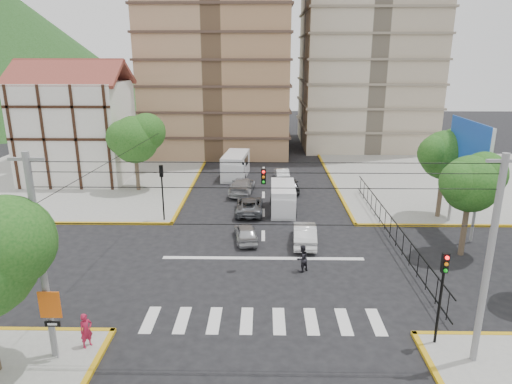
{
  "coord_description": "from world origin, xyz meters",
  "views": [
    {
      "loc": [
        0.0,
        -25.72,
        12.69
      ],
      "look_at": [
        -0.49,
        2.77,
        4.0
      ],
      "focal_mm": 32.0,
      "sensor_mm": 36.0,
      "label": 1
    }
  ],
  "objects_px": {
    "traffic_light_nw": "(162,183)",
    "district_sign": "(51,311)",
    "van_left_lane": "(235,166)",
    "pedestrian_sw_corner": "(86,330)",
    "traffic_light_se": "(442,283)",
    "pedestrian_crosswalk": "(302,258)",
    "car_silver_front_left": "(246,232)",
    "car_white_front_right": "(305,234)",
    "van_right_lane": "(283,199)"
  },
  "relations": [
    {
      "from": "car_silver_front_left",
      "to": "car_white_front_right",
      "type": "xyz_separation_m",
      "value": [
        4.1,
        -0.42,
        0.1
      ]
    },
    {
      "from": "traffic_light_nw",
      "to": "car_white_front_right",
      "type": "bearing_deg",
      "value": -21.27
    },
    {
      "from": "car_silver_front_left",
      "to": "car_white_front_right",
      "type": "relative_size",
      "value": 0.84
    },
    {
      "from": "district_sign",
      "to": "pedestrian_crosswalk",
      "type": "xyz_separation_m",
      "value": [
        11.15,
        8.66,
        -1.61
      ]
    },
    {
      "from": "district_sign",
      "to": "van_right_lane",
      "type": "bearing_deg",
      "value": 61.84
    },
    {
      "from": "van_right_lane",
      "to": "pedestrian_sw_corner",
      "type": "height_order",
      "value": "van_right_lane"
    },
    {
      "from": "van_left_lane",
      "to": "car_white_front_right",
      "type": "height_order",
      "value": "van_left_lane"
    },
    {
      "from": "van_left_lane",
      "to": "car_silver_front_left",
      "type": "relative_size",
      "value": 1.6
    },
    {
      "from": "traffic_light_se",
      "to": "car_white_front_right",
      "type": "xyz_separation_m",
      "value": [
        -4.93,
        11.45,
        -2.39
      ]
    },
    {
      "from": "traffic_light_se",
      "to": "van_left_lane",
      "type": "relative_size",
      "value": 0.74
    },
    {
      "from": "van_right_lane",
      "to": "car_silver_front_left",
      "type": "relative_size",
      "value": 1.36
    },
    {
      "from": "van_left_lane",
      "to": "car_silver_front_left",
      "type": "bearing_deg",
      "value": -77.91
    },
    {
      "from": "van_left_lane",
      "to": "car_white_front_right",
      "type": "distance_m",
      "value": 18.31
    },
    {
      "from": "traffic_light_se",
      "to": "pedestrian_crosswalk",
      "type": "bearing_deg",
      "value": 127.06
    },
    {
      "from": "traffic_light_se",
      "to": "car_silver_front_left",
      "type": "height_order",
      "value": "traffic_light_se"
    },
    {
      "from": "van_right_lane",
      "to": "traffic_light_nw",
      "type": "bearing_deg",
      "value": -164.83
    },
    {
      "from": "traffic_light_se",
      "to": "pedestrian_crosswalk",
      "type": "distance_m",
      "value": 9.33
    },
    {
      "from": "traffic_light_se",
      "to": "traffic_light_nw",
      "type": "relative_size",
      "value": 1.0
    },
    {
      "from": "district_sign",
      "to": "van_right_lane",
      "type": "distance_m",
      "value": 22.12
    },
    {
      "from": "van_right_lane",
      "to": "car_silver_front_left",
      "type": "height_order",
      "value": "van_right_lane"
    },
    {
      "from": "car_silver_front_left",
      "to": "car_white_front_right",
      "type": "height_order",
      "value": "car_white_front_right"
    },
    {
      "from": "traffic_light_se",
      "to": "pedestrian_crosswalk",
      "type": "relative_size",
      "value": 2.62
    },
    {
      "from": "district_sign",
      "to": "van_left_lane",
      "type": "bearing_deg",
      "value": 79.09
    },
    {
      "from": "traffic_light_nw",
      "to": "car_silver_front_left",
      "type": "bearing_deg",
      "value": -29.59
    },
    {
      "from": "traffic_light_se",
      "to": "car_white_front_right",
      "type": "height_order",
      "value": "traffic_light_se"
    },
    {
      "from": "van_right_lane",
      "to": "pedestrian_sw_corner",
      "type": "distance_m",
      "value": 20.85
    },
    {
      "from": "district_sign",
      "to": "car_white_front_right",
      "type": "xyz_separation_m",
      "value": [
        11.67,
        12.88,
        -1.73
      ]
    },
    {
      "from": "pedestrian_sw_corner",
      "to": "traffic_light_nw",
      "type": "bearing_deg",
      "value": 38.79
    },
    {
      "from": "district_sign",
      "to": "pedestrian_crosswalk",
      "type": "distance_m",
      "value": 14.21
    },
    {
      "from": "traffic_light_nw",
      "to": "car_white_front_right",
      "type": "height_order",
      "value": "traffic_light_nw"
    },
    {
      "from": "van_left_lane",
      "to": "pedestrian_sw_corner",
      "type": "distance_m",
      "value": 29.76
    },
    {
      "from": "van_left_lane",
      "to": "pedestrian_sw_corner",
      "type": "relative_size",
      "value": 3.68
    },
    {
      "from": "traffic_light_se",
      "to": "van_left_lane",
      "type": "xyz_separation_m",
      "value": [
        -10.77,
        28.79,
        -1.86
      ]
    },
    {
      "from": "traffic_light_nw",
      "to": "car_silver_front_left",
      "type": "height_order",
      "value": "traffic_light_nw"
    },
    {
      "from": "traffic_light_nw",
      "to": "car_silver_front_left",
      "type": "relative_size",
      "value": 1.19
    },
    {
      "from": "traffic_light_nw",
      "to": "van_right_lane",
      "type": "xyz_separation_m",
      "value": [
        9.42,
        2.43,
        -2.02
      ]
    },
    {
      "from": "car_white_front_right",
      "to": "car_silver_front_left",
      "type": "bearing_deg",
      "value": -2.63
    },
    {
      "from": "traffic_light_se",
      "to": "traffic_light_nw",
      "type": "distance_m",
      "value": 22.06
    },
    {
      "from": "traffic_light_nw",
      "to": "district_sign",
      "type": "relative_size",
      "value": 1.38
    },
    {
      "from": "van_right_lane",
      "to": "van_left_lane",
      "type": "bearing_deg",
      "value": 113.84
    },
    {
      "from": "traffic_light_nw",
      "to": "traffic_light_se",
      "type": "bearing_deg",
      "value": -45.0
    },
    {
      "from": "traffic_light_se",
      "to": "district_sign",
      "type": "bearing_deg",
      "value": -175.05
    },
    {
      "from": "van_left_lane",
      "to": "pedestrian_sw_corner",
      "type": "bearing_deg",
      "value": -93.14
    },
    {
      "from": "van_right_lane",
      "to": "district_sign",
      "type": "bearing_deg",
      "value": -117.44
    },
    {
      "from": "district_sign",
      "to": "pedestrian_crosswalk",
      "type": "relative_size",
      "value": 1.9
    },
    {
      "from": "pedestrian_crosswalk",
      "to": "district_sign",
      "type": "bearing_deg",
      "value": -2.07
    },
    {
      "from": "van_right_lane",
      "to": "pedestrian_crosswalk",
      "type": "xyz_separation_m",
      "value": [
        0.73,
        -10.81,
        -0.25
      ]
    },
    {
      "from": "district_sign",
      "to": "car_silver_front_left",
      "type": "relative_size",
      "value": 0.87
    },
    {
      "from": "district_sign",
      "to": "traffic_light_nw",
      "type": "bearing_deg",
      "value": 86.64
    },
    {
      "from": "pedestrian_sw_corner",
      "to": "pedestrian_crosswalk",
      "type": "height_order",
      "value": "pedestrian_sw_corner"
    }
  ]
}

